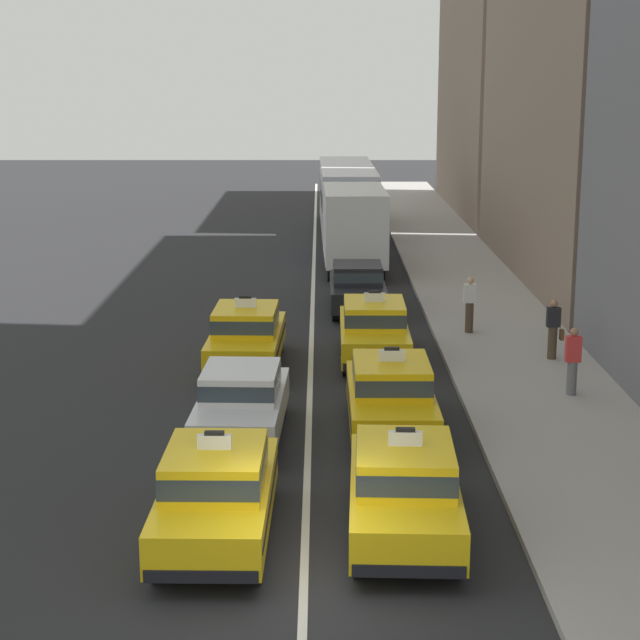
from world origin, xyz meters
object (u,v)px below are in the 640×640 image
(taxi_right_nearest, at_px, (407,487))
(pedestrian_far_corner, at_px, (557,329))
(taxi_right_second, at_px, (394,395))
(pedestrian_mid_block, at_px, (473,305))
(bus_right_sixth, at_px, (351,195))
(sedan_left_second, at_px, (245,400))
(taxi_left_third, at_px, (250,335))
(pedestrian_by_storefront, at_px, (576,361))
(taxi_left_nearest, at_px, (220,491))
(sedan_right_fourth, at_px, (361,286))
(box_truck_right_fifth, at_px, (357,225))
(taxi_right_third, at_px, (377,329))

(taxi_right_nearest, xyz_separation_m, pedestrian_far_corner, (4.81, 11.04, 0.08))
(taxi_right_second, height_order, pedestrian_mid_block, taxi_right_second)
(bus_right_sixth, height_order, pedestrian_far_corner, bus_right_sixth)
(taxi_right_nearest, distance_m, pedestrian_far_corner, 12.05)
(sedan_left_second, distance_m, taxi_right_second, 3.22)
(pedestrian_mid_block, height_order, pedestrian_far_corner, pedestrian_mid_block)
(pedestrian_mid_block, bearing_deg, taxi_left_third, -152.15)
(taxi_right_second, bearing_deg, pedestrian_by_storefront, 28.55)
(taxi_left_third, height_order, taxi_right_second, same)
(taxi_left_nearest, relative_size, taxi_right_second, 1.00)
(taxi_right_second, height_order, bus_right_sixth, bus_right_sixth)
(sedan_right_fourth, xyz_separation_m, box_truck_right_fifth, (0.09, 7.56, 0.93))
(taxi_right_second, bearing_deg, taxi_right_third, 90.66)
(sedan_left_second, distance_m, pedestrian_mid_block, 10.88)
(bus_right_sixth, bearing_deg, taxi_right_nearest, -89.81)
(taxi_left_third, relative_size, bus_right_sixth, 0.41)
(bus_right_sixth, bearing_deg, box_truck_right_fifth, -89.97)
(taxi_left_nearest, height_order, bus_right_sixth, bus_right_sixth)
(taxi_right_nearest, relative_size, pedestrian_by_storefront, 2.83)
(pedestrian_mid_block, bearing_deg, taxi_left_nearest, -113.32)
(taxi_right_third, relative_size, pedestrian_mid_block, 2.76)
(pedestrian_by_storefront, bearing_deg, pedestrian_far_corner, 85.99)
(taxi_right_third, relative_size, pedestrian_far_corner, 2.84)
(sedan_right_fourth, bearing_deg, bus_right_sixth, 89.74)
(taxi_right_third, relative_size, bus_right_sixth, 0.41)
(taxi_left_third, bearing_deg, sedan_left_second, -87.28)
(taxi_left_third, relative_size, box_truck_right_fifth, 0.66)
(box_truck_right_fifth, height_order, pedestrian_by_storefront, box_truck_right_fifth)
(taxi_left_third, bearing_deg, bus_right_sixth, 82.45)
(sedan_right_fourth, distance_m, pedestrian_far_corner, 8.24)
(pedestrian_mid_block, bearing_deg, taxi_right_third, -137.98)
(taxi_left_nearest, height_order, taxi_left_third, same)
(taxi_right_third, xyz_separation_m, sedan_right_fourth, (-0.24, 6.20, -0.03))
(taxi_left_third, distance_m, bus_right_sixth, 24.69)
(sedan_left_second, relative_size, bus_right_sixth, 0.39)
(taxi_left_nearest, xyz_separation_m, pedestrian_mid_block, (6.12, 14.20, 0.11))
(box_truck_right_fifth, relative_size, pedestrian_far_corner, 4.33)
(sedan_right_fourth, distance_m, pedestrian_by_storefront, 10.93)
(bus_right_sixth, bearing_deg, taxi_left_nearest, -94.89)
(taxi_right_nearest, xyz_separation_m, bus_right_sixth, (-0.12, 35.15, 0.94))
(taxi_left_nearest, height_order, pedestrian_far_corner, taxi_left_nearest)
(taxi_right_third, distance_m, bus_right_sixth, 23.78)
(taxi_right_nearest, height_order, pedestrian_far_corner, taxi_right_nearest)
(bus_right_sixth, bearing_deg, taxi_right_second, -89.56)
(box_truck_right_fifth, bearing_deg, taxi_left_nearest, -96.83)
(bus_right_sixth, bearing_deg, taxi_left_third, -97.55)
(sedan_right_fourth, distance_m, bus_right_sixth, 17.59)
(sedan_left_second, bearing_deg, taxi_left_third, 92.72)
(taxi_left_nearest, height_order, pedestrian_by_storefront, taxi_left_nearest)
(taxi_right_nearest, relative_size, pedestrian_mid_block, 2.79)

